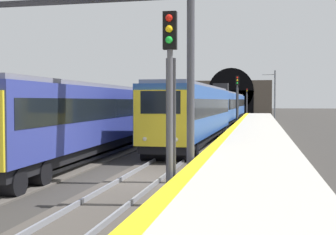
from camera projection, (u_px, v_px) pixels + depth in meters
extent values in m
plane|color=#302D2B|center=(143.00, 181.00, 16.56)|extent=(320.00, 320.00, 0.00)
cube|color=#ADA89E|center=(251.00, 172.00, 15.72)|extent=(112.00, 3.88, 1.00)
cube|color=yellow|center=(204.00, 156.00, 16.05)|extent=(112.00, 0.50, 0.01)
cube|color=#423D38|center=(143.00, 181.00, 16.56)|extent=(160.00, 2.74, 0.06)
cube|color=gray|center=(124.00, 177.00, 16.70)|extent=(160.00, 0.07, 0.15)
cube|color=gray|center=(161.00, 179.00, 16.41)|extent=(160.00, 0.07, 0.15)
cube|color=#4C4742|center=(32.00, 176.00, 17.49)|extent=(160.00, 3.16, 0.06)
cube|color=gray|center=(16.00, 173.00, 17.63)|extent=(160.00, 0.07, 0.15)
cube|color=gray|center=(49.00, 174.00, 17.34)|extent=(160.00, 0.07, 0.15)
cube|color=#264C99|center=(195.00, 110.00, 29.79)|extent=(19.15, 3.17, 2.96)
cube|color=black|center=(195.00, 107.00, 29.78)|extent=(18.39, 3.18, 1.04)
cube|color=slate|center=(195.00, 87.00, 29.73)|extent=(18.57, 2.75, 0.20)
cube|color=black|center=(195.00, 135.00, 29.85)|extent=(18.76, 2.83, 0.47)
cylinder|color=black|center=(167.00, 154.00, 21.74)|extent=(0.90, 2.53, 0.84)
cylinder|color=black|center=(175.00, 150.00, 23.49)|extent=(0.90, 2.53, 0.84)
cylinder|color=black|center=(208.00, 132.00, 36.23)|extent=(0.90, 2.53, 0.84)
cylinder|color=black|center=(211.00, 131.00, 37.98)|extent=(0.90, 2.53, 0.84)
cube|color=yellow|center=(161.00, 118.00, 20.47)|extent=(0.18, 2.63, 2.65)
cube|color=black|center=(160.00, 102.00, 20.39)|extent=(0.08, 1.91, 1.06)
sphere|color=#F2EACC|center=(176.00, 140.00, 20.28)|extent=(0.20, 0.20, 0.20)
sphere|color=#F2EACC|center=(145.00, 139.00, 20.62)|extent=(0.20, 0.20, 0.20)
cube|color=#264C99|center=(221.00, 107.00, 49.13)|extent=(19.15, 3.17, 2.96)
cube|color=black|center=(221.00, 104.00, 49.12)|extent=(18.39, 3.18, 1.06)
cube|color=slate|center=(221.00, 92.00, 49.07)|extent=(18.57, 2.75, 0.20)
cube|color=black|center=(221.00, 121.00, 49.19)|extent=(18.76, 2.83, 0.47)
cylinder|color=black|center=(210.00, 129.00, 40.90)|extent=(0.90, 2.53, 0.84)
cylinder|color=black|center=(213.00, 128.00, 42.65)|extent=(0.90, 2.53, 0.84)
cylinder|color=black|center=(226.00, 121.00, 55.76)|extent=(0.90, 2.53, 0.84)
cylinder|color=black|center=(228.00, 121.00, 57.51)|extent=(0.90, 2.53, 0.84)
cube|color=#264C99|center=(232.00, 105.00, 68.47)|extent=(19.15, 3.17, 2.96)
cube|color=black|center=(232.00, 103.00, 68.46)|extent=(18.39, 3.18, 1.06)
cube|color=slate|center=(232.00, 95.00, 68.41)|extent=(18.57, 2.75, 0.20)
cube|color=black|center=(232.00, 115.00, 68.54)|extent=(18.76, 2.83, 0.47)
cylinder|color=black|center=(226.00, 120.00, 60.28)|extent=(0.90, 2.53, 0.84)
cylinder|color=black|center=(228.00, 119.00, 62.03)|extent=(0.90, 2.53, 0.84)
cylinder|color=black|center=(235.00, 116.00, 75.07)|extent=(0.90, 2.53, 0.84)
cylinder|color=black|center=(236.00, 115.00, 76.82)|extent=(0.90, 2.53, 0.84)
cube|color=black|center=(221.00, 87.00, 49.05)|extent=(1.34, 1.67, 0.90)
cube|color=navy|center=(89.00, 114.00, 23.27)|extent=(20.94, 3.33, 2.71)
cube|color=black|center=(89.00, 108.00, 23.26)|extent=(20.11, 3.34, 0.98)
cube|color=slate|center=(89.00, 87.00, 23.21)|extent=(20.31, 2.89, 0.20)
cube|color=black|center=(89.00, 143.00, 23.33)|extent=(20.52, 2.98, 0.51)
cylinder|color=black|center=(13.00, 173.00, 15.81)|extent=(0.97, 2.64, 0.91)
cylinder|color=black|center=(128.00, 137.00, 30.88)|extent=(0.97, 2.64, 0.91)
cylinder|color=black|center=(135.00, 135.00, 32.65)|extent=(0.97, 2.64, 0.91)
cube|color=navy|center=(170.00, 108.00, 44.29)|extent=(20.94, 3.33, 2.71)
cube|color=black|center=(170.00, 103.00, 44.27)|extent=(20.11, 3.34, 0.89)
cube|color=slate|center=(170.00, 93.00, 44.23)|extent=(20.31, 2.89, 0.20)
cube|color=black|center=(170.00, 123.00, 44.34)|extent=(20.52, 2.98, 0.51)
cylinder|color=black|center=(149.00, 133.00, 35.09)|extent=(0.97, 2.64, 0.91)
cylinder|color=black|center=(154.00, 131.00, 36.85)|extent=(0.97, 2.64, 0.91)
cylinder|color=black|center=(182.00, 122.00, 51.86)|extent=(0.97, 2.64, 0.91)
cylinder|color=black|center=(184.00, 122.00, 53.63)|extent=(0.97, 2.64, 0.91)
cube|color=navy|center=(199.00, 105.00, 65.30)|extent=(20.94, 3.33, 2.71)
cube|color=black|center=(199.00, 103.00, 65.29)|extent=(20.11, 3.34, 0.85)
cube|color=slate|center=(199.00, 96.00, 65.24)|extent=(20.31, 2.89, 0.20)
cube|color=black|center=(199.00, 116.00, 65.36)|extent=(20.52, 2.98, 0.51)
cylinder|color=black|center=(191.00, 121.00, 56.31)|extent=(0.97, 2.64, 0.91)
cylinder|color=black|center=(193.00, 120.00, 58.08)|extent=(0.97, 2.64, 0.91)
cylinder|color=black|center=(204.00, 116.00, 72.66)|extent=(0.97, 2.64, 0.91)
cylinder|color=black|center=(205.00, 116.00, 74.43)|extent=(0.97, 2.64, 0.91)
cube|color=black|center=(170.00, 88.00, 44.21)|extent=(1.34, 1.74, 0.90)
cylinder|color=#4C4C54|center=(170.00, 129.00, 12.34)|extent=(0.16, 0.16, 4.47)
cube|color=black|center=(170.00, 31.00, 12.24)|extent=(0.20, 0.38, 1.05)
cube|color=#4C4C54|center=(171.00, 129.00, 12.48)|extent=(0.04, 0.28, 4.02)
sphere|color=red|center=(169.00, 18.00, 12.10)|extent=(0.20, 0.20, 0.20)
sphere|color=yellow|center=(169.00, 29.00, 12.11)|extent=(0.20, 0.20, 0.20)
sphere|color=green|center=(169.00, 40.00, 12.12)|extent=(0.20, 0.20, 0.20)
cylinder|color=#38383D|center=(237.00, 107.00, 48.56)|extent=(0.16, 0.16, 4.71)
cube|color=black|center=(237.00, 81.00, 48.45)|extent=(0.20, 0.38, 1.05)
cube|color=#38383D|center=(237.00, 107.00, 48.70)|extent=(0.04, 0.28, 4.24)
sphere|color=red|center=(237.00, 78.00, 48.31)|extent=(0.20, 0.20, 0.20)
sphere|color=yellow|center=(237.00, 80.00, 48.32)|extent=(0.20, 0.20, 0.20)
sphere|color=green|center=(237.00, 83.00, 48.34)|extent=(0.20, 0.20, 0.20)
cylinder|color=#4C4C54|center=(247.00, 104.00, 83.70)|extent=(0.16, 0.16, 4.60)
cube|color=black|center=(247.00, 90.00, 83.59)|extent=(0.20, 0.38, 0.75)
cube|color=#4C4C54|center=(247.00, 104.00, 83.84)|extent=(0.04, 0.28, 4.14)
sphere|color=red|center=(247.00, 89.00, 83.46)|extent=(0.20, 0.20, 0.20)
sphere|color=yellow|center=(247.00, 91.00, 83.47)|extent=(0.20, 0.20, 0.20)
cylinder|color=#3F3F47|center=(191.00, 84.00, 15.81)|extent=(0.28, 0.28, 7.25)
cube|color=#2D2D33|center=(82.00, 1.00, 16.53)|extent=(0.70, 7.44, 0.08)
cube|color=#51473D|center=(231.00, 97.00, 102.03)|extent=(2.41, 18.42, 7.65)
cube|color=black|center=(231.00, 102.00, 100.85)|extent=(0.12, 10.32, 5.36)
cylinder|color=black|center=(231.00, 90.00, 100.75)|extent=(0.12, 10.32, 10.32)
cylinder|color=#595B60|center=(275.00, 96.00, 61.90)|extent=(0.22, 0.22, 7.29)
cylinder|color=#595B60|center=(269.00, 75.00, 61.96)|extent=(0.08, 1.75, 0.08)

